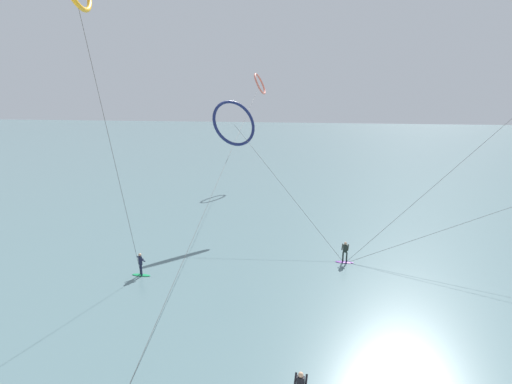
% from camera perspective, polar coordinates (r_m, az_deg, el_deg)
% --- Properties ---
extents(sea_water, '(400.00, 200.00, 0.08)m').
position_cam_1_polar(sea_water, '(109.29, 8.31, 6.77)').
color(sea_water, slate).
rests_on(sea_water, ground).
extents(surfer_violet, '(1.40, 0.61, 1.70)m').
position_cam_1_polar(surfer_violet, '(31.48, 12.80, -8.72)').
color(surfer_violet, purple).
rests_on(surfer_violet, ground).
extents(surfer_emerald, '(1.40, 0.73, 1.70)m').
position_cam_1_polar(surfer_emerald, '(29.79, -16.41, -10.25)').
color(surfer_emerald, '#199351').
rests_on(surfer_emerald, ground).
extents(kite_navy, '(13.23, 11.11, 12.39)m').
position_cam_1_polar(kite_navy, '(38.98, -3.18, 9.97)').
color(kite_navy, navy).
rests_on(kite_navy, ground).
extents(kite_coral, '(3.87, 51.06, 16.33)m').
position_cam_1_polar(kite_coral, '(62.01, 0.54, 15.40)').
color(kite_coral, '#EA7260').
rests_on(kite_coral, ground).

